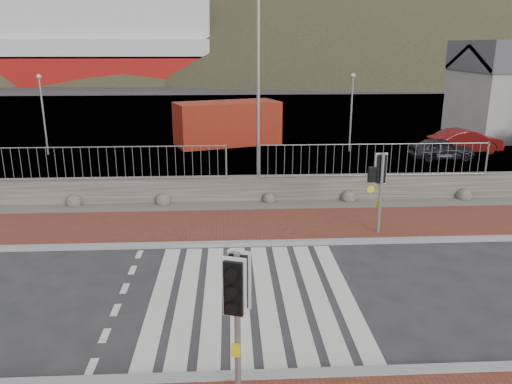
{
  "coord_description": "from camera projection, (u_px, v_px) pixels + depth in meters",
  "views": [
    {
      "loc": [
        -0.47,
        -10.32,
        5.55
      ],
      "look_at": [
        0.25,
        3.0,
        1.6
      ],
      "focal_mm": 35.0,
      "sensor_mm": 36.0,
      "label": 1
    }
  ],
  "objects": [
    {
      "name": "stone_wall",
      "position": [
        243.0,
        189.0,
        18.34
      ],
      "size": [
        40.0,
        0.6,
        0.9
      ],
      "primitive_type": "cube",
      "color": "#4A463C",
      "rests_on": "ground"
    },
    {
      "name": "ground",
      "position": [
        252.0,
        295.0,
        11.48
      ],
      "size": [
        220.0,
        220.0,
        0.0
      ],
      "primitive_type": "plane",
      "color": "#28282B",
      "rests_on": "ground"
    },
    {
      "name": "hills_backdrop",
      "position": [
        265.0,
        189.0,
        102.53
      ],
      "size": [
        254.0,
        90.0,
        100.0
      ],
      "color": "#29301D",
      "rests_on": "ground"
    },
    {
      "name": "quay",
      "position": [
        235.0,
        120.0,
        38.19
      ],
      "size": [
        120.0,
        40.0,
        0.5
      ],
      "primitive_type": "cube",
      "color": "#4C4C4F",
      "rests_on": "ground"
    },
    {
      "name": "kerb_near",
      "position": [
        260.0,
        377.0,
        8.59
      ],
      "size": [
        40.0,
        0.25,
        0.12
      ],
      "primitive_type": "cube",
      "color": "gray",
      "rests_on": "ground"
    },
    {
      "name": "sidewalk_far",
      "position": [
        246.0,
        226.0,
        15.78
      ],
      "size": [
        40.0,
        3.0,
        0.08
      ],
      "primitive_type": "cube",
      "color": "brown",
      "rests_on": "ground"
    },
    {
      "name": "streetlight",
      "position": [
        262.0,
        84.0,
        18.06
      ],
      "size": [
        1.56,
        0.49,
        7.4
      ],
      "rotation": [
        0.0,
        0.0,
        -0.22
      ],
      "color": "gray",
      "rests_on": "ground"
    },
    {
      "name": "traffic_signal_near",
      "position": [
        237.0,
        295.0,
        7.64
      ],
      "size": [
        0.42,
        0.32,
        2.56
      ],
      "rotation": [
        0.0,
        0.0,
        -0.31
      ],
      "color": "gray",
      "rests_on": "ground"
    },
    {
      "name": "railing",
      "position": [
        243.0,
        153.0,
        17.81
      ],
      "size": [
        18.07,
        0.07,
        1.22
      ],
      "color": "gray",
      "rests_on": "stone_wall"
    },
    {
      "name": "kerb_far",
      "position": [
        247.0,
        244.0,
        14.34
      ],
      "size": [
        40.0,
        0.25,
        0.12
      ],
      "primitive_type": "cube",
      "color": "gray",
      "rests_on": "ground"
    },
    {
      "name": "car_a",
      "position": [
        442.0,
        149.0,
        24.95
      ],
      "size": [
        3.22,
        1.37,
        1.08
      ],
      "primitive_type": "imported",
      "rotation": [
        0.0,
        0.0,
        1.6
      ],
      "color": "black",
      "rests_on": "ground"
    },
    {
      "name": "water",
      "position": [
        232.0,
        85.0,
        71.7
      ],
      "size": [
        220.0,
        50.0,
        0.05
      ],
      "primitive_type": "cube",
      "color": "#3F4C54",
      "rests_on": "ground"
    },
    {
      "name": "ferry",
      "position": [
        65.0,
        46.0,
        73.7
      ],
      "size": [
        50.0,
        16.0,
        20.0
      ],
      "color": "maroon",
      "rests_on": "ground"
    },
    {
      "name": "zebra_crossing",
      "position": [
        252.0,
        295.0,
        11.48
      ],
      "size": [
        4.62,
        5.6,
        0.01
      ],
      "color": "silver",
      "rests_on": "ground"
    },
    {
      "name": "traffic_signal_far",
      "position": [
        381.0,
        176.0,
        14.65
      ],
      "size": [
        0.61,
        0.25,
        2.53
      ],
      "rotation": [
        0.0,
        0.0,
        3.22
      ],
      "color": "gray",
      "rests_on": "ground"
    },
    {
      "name": "gravel_strip",
      "position": [
        244.0,
        206.0,
        17.69
      ],
      "size": [
        40.0,
        1.5,
        0.06
      ],
      "primitive_type": "cube",
      "color": "#59544C",
      "rests_on": "ground"
    },
    {
      "name": "shipping_container",
      "position": [
        227.0,
        123.0,
        28.59
      ],
      "size": [
        6.31,
        4.22,
        2.43
      ],
      "primitive_type": "cube",
      "rotation": [
        0.0,
        0.0,
        0.34
      ],
      "color": "#943010",
      "rests_on": "ground"
    },
    {
      "name": "car_b",
      "position": [
        465.0,
        141.0,
        26.34
      ],
      "size": [
        4.07,
        2.11,
        1.28
      ],
      "primitive_type": "imported",
      "rotation": [
        0.0,
        0.0,
        1.77
      ],
      "color": "#5E0E0D",
      "rests_on": "ground"
    }
  ]
}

